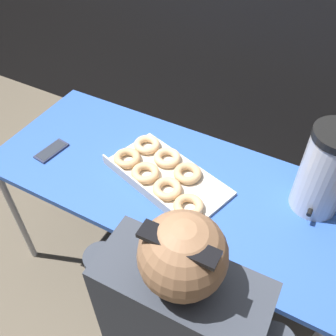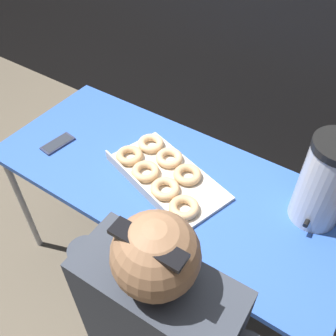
% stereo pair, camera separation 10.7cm
% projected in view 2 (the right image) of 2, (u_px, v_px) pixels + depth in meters
% --- Properties ---
extents(ground_plane, '(12.00, 12.00, 0.00)m').
position_uv_depth(ground_plane, '(168.00, 269.00, 2.17)').
color(ground_plane, brown).
extents(folding_table, '(1.59, 0.69, 0.78)m').
position_uv_depth(folding_table, '(168.00, 185.00, 1.66)').
color(folding_table, '#2D56B2').
rests_on(folding_table, ground).
extents(donut_box, '(0.59, 0.42, 0.05)m').
position_uv_depth(donut_box, '(163.00, 173.00, 1.61)').
color(donut_box, beige).
rests_on(donut_box, folding_table).
extents(coffee_urn, '(0.19, 0.22, 0.40)m').
position_uv_depth(coffee_urn, '(326.00, 182.00, 1.35)').
color(coffee_urn, silver).
rests_on(coffee_urn, folding_table).
extents(cell_phone, '(0.09, 0.17, 0.01)m').
position_uv_depth(cell_phone, '(58.00, 143.00, 1.77)').
color(cell_phone, '#2D334C').
rests_on(cell_phone, folding_table).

